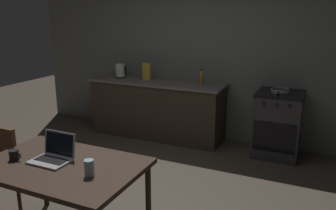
{
  "coord_description": "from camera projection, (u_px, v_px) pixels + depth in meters",
  "views": [
    {
      "loc": [
        1.81,
        -2.68,
        1.93
      ],
      "look_at": [
        0.14,
        0.92,
        0.85
      ],
      "focal_mm": 36.56,
      "sensor_mm": 36.0,
      "label": 1
    }
  ],
  "objects": [
    {
      "name": "cereal_box",
      "position": [
        147.0,
        71.0,
        5.38
      ],
      "size": [
        0.13,
        0.05,
        0.26
      ],
      "color": "gold",
      "rests_on": "kitchen_counter"
    },
    {
      "name": "back_wall",
      "position": [
        217.0,
        56.0,
        5.19
      ],
      "size": [
        6.4,
        0.1,
        2.58
      ],
      "primitive_type": "cube",
      "color": "slate",
      "rests_on": "ground_plane"
    },
    {
      "name": "dining_table",
      "position": [
        62.0,
        172.0,
        2.81
      ],
      "size": [
        1.32,
        0.86,
        0.74
      ],
      "color": "#332319",
      "rests_on": "ground_plane"
    },
    {
      "name": "ground_plane",
      "position": [
        119.0,
        203.0,
        3.59
      ],
      "size": [
        12.0,
        12.0,
        0.0
      ],
      "primitive_type": "plane",
      "color": "#473D33"
    },
    {
      "name": "bottle",
      "position": [
        201.0,
        78.0,
        4.94
      ],
      "size": [
        0.07,
        0.07,
        0.25
      ],
      "color": "#8C601E",
      "rests_on": "kitchen_counter"
    },
    {
      "name": "electric_kettle",
      "position": [
        121.0,
        71.0,
        5.56
      ],
      "size": [
        0.19,
        0.17,
        0.23
      ],
      "color": "black",
      "rests_on": "kitchen_counter"
    },
    {
      "name": "drinking_glass",
      "position": [
        89.0,
        168.0,
        2.57
      ],
      "size": [
        0.07,
        0.07,
        0.13
      ],
      "color": "#99B7C6",
      "rests_on": "dining_table"
    },
    {
      "name": "stove_oven",
      "position": [
        278.0,
        124.0,
        4.69
      ],
      "size": [
        0.6,
        0.62,
        0.9
      ],
      "color": "#2D2D30",
      "rests_on": "ground_plane"
    },
    {
      "name": "kitchen_counter",
      "position": [
        157.0,
        109.0,
        5.44
      ],
      "size": [
        2.16,
        0.64,
        0.9
      ],
      "color": "#382D23",
      "rests_on": "ground_plane"
    },
    {
      "name": "coffee_mug",
      "position": [
        14.0,
        155.0,
        2.86
      ],
      "size": [
        0.12,
        0.08,
        0.09
      ],
      "color": "black",
      "rests_on": "dining_table"
    },
    {
      "name": "laptop",
      "position": [
        53.0,
        155.0,
        2.84
      ],
      "size": [
        0.32,
        0.26,
        0.23
      ],
      "rotation": [
        0.0,
        0.0,
        0.25
      ],
      "color": "#99999E",
      "rests_on": "dining_table"
    },
    {
      "name": "frying_pan",
      "position": [
        280.0,
        91.0,
        4.54
      ],
      "size": [
        0.24,
        0.41,
        0.05
      ],
      "color": "gray",
      "rests_on": "stove_oven"
    }
  ]
}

